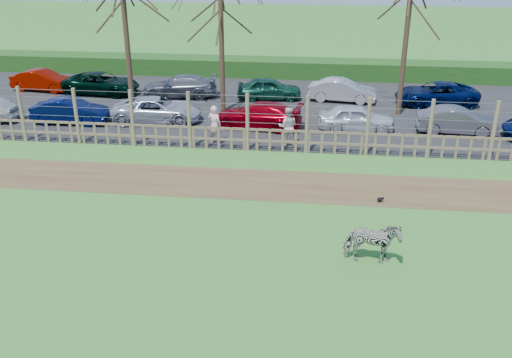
# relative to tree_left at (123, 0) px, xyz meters

# --- Properties ---
(ground) EXTENTS (120.00, 120.00, 0.00)m
(ground) POSITION_rel_tree_left_xyz_m (6.50, -12.50, -5.62)
(ground) COLOR #5C983F
(ground) RESTS_ON ground
(dirt_strip) EXTENTS (34.00, 2.80, 0.01)m
(dirt_strip) POSITION_rel_tree_left_xyz_m (6.50, -8.00, -5.61)
(dirt_strip) COLOR brown
(dirt_strip) RESTS_ON ground
(asphalt) EXTENTS (44.00, 13.00, 0.04)m
(asphalt) POSITION_rel_tree_left_xyz_m (6.50, 2.00, -5.60)
(asphalt) COLOR #232326
(asphalt) RESTS_ON ground
(hedge) EXTENTS (46.00, 2.00, 1.10)m
(hedge) POSITION_rel_tree_left_xyz_m (6.50, 9.00, -5.07)
(hedge) COLOR #1E4716
(hedge) RESTS_ON ground
(fence) EXTENTS (30.16, 0.16, 2.50)m
(fence) POSITION_rel_tree_left_xyz_m (6.50, -4.50, -4.81)
(fence) COLOR brown
(fence) RESTS_ON ground
(tree_left) EXTENTS (4.80, 4.80, 7.88)m
(tree_left) POSITION_rel_tree_left_xyz_m (0.00, 0.00, 0.00)
(tree_left) COLOR #3D2B1E
(tree_left) RESTS_ON ground
(tree_mid) EXTENTS (4.80, 4.80, 6.83)m
(tree_mid) POSITION_rel_tree_left_xyz_m (4.50, 1.00, -0.75)
(tree_mid) COLOR #3D2B1E
(tree_mid) RESTS_ON ground
(tree_right) EXTENTS (4.80, 4.80, 7.35)m
(tree_right) POSITION_rel_tree_left_xyz_m (13.50, 1.50, -0.37)
(tree_right) COLOR #3D2B1E
(tree_right) RESTS_ON ground
(zebra) EXTENTS (1.57, 0.75, 1.31)m
(zebra) POSITION_rel_tree_left_xyz_m (11.12, -13.03, -4.96)
(zebra) COLOR gray
(zebra) RESTS_ON ground
(visitor_a) EXTENTS (0.73, 0.60, 1.72)m
(visitor_a) POSITION_rel_tree_left_xyz_m (4.98, -3.94, -4.71)
(visitor_a) COLOR #F2B3C4
(visitor_a) RESTS_ON asphalt
(visitor_b) EXTENTS (0.85, 0.67, 1.72)m
(visitor_b) POSITION_rel_tree_left_xyz_m (8.16, -3.83, -4.71)
(visitor_b) COLOR beige
(visitor_b) RESTS_ON asphalt
(crow) EXTENTS (0.24, 0.17, 0.19)m
(crow) POSITION_rel_tree_left_xyz_m (11.73, -8.99, -5.52)
(crow) COLOR black
(crow) RESTS_ON ground
(car_1) EXTENTS (3.68, 1.38, 1.20)m
(car_1) POSITION_rel_tree_left_xyz_m (-2.50, -1.86, -4.98)
(car_1) COLOR #050E40
(car_1) RESTS_ON asphalt
(car_2) EXTENTS (4.50, 2.42, 1.20)m
(car_2) POSITION_rel_tree_left_xyz_m (1.60, -1.18, -4.98)
(car_2) COLOR #B1B0C5
(car_2) RESTS_ON asphalt
(car_3) EXTENTS (4.32, 2.22, 1.20)m
(car_3) POSITION_rel_tree_left_xyz_m (6.62, -1.50, -4.98)
(car_3) COLOR #93000E
(car_3) RESTS_ON asphalt
(car_4) EXTENTS (3.57, 1.55, 1.20)m
(car_4) POSITION_rel_tree_left_xyz_m (11.22, -1.38, -4.98)
(car_4) COLOR silver
(car_4) RESTS_ON asphalt
(car_5) EXTENTS (3.71, 1.49, 1.20)m
(car_5) POSITION_rel_tree_left_xyz_m (15.80, -1.29, -4.98)
(car_5) COLOR #595461
(car_5) RESTS_ON asphalt
(car_7) EXTENTS (3.78, 1.73, 1.20)m
(car_7) POSITION_rel_tree_left_xyz_m (-6.60, 3.78, -4.98)
(car_7) COLOR #8B0C00
(car_7) RESTS_ON asphalt
(car_8) EXTENTS (4.47, 2.35, 1.20)m
(car_8) POSITION_rel_tree_left_xyz_m (-2.96, 3.50, -4.98)
(car_8) COLOR black
(car_8) RESTS_ON asphalt
(car_9) EXTENTS (4.26, 2.02, 1.20)m
(car_9) POSITION_rel_tree_left_xyz_m (1.64, 3.40, -4.98)
(car_9) COLOR slate
(car_9) RESTS_ON asphalt
(car_10) EXTENTS (3.65, 1.78, 1.20)m
(car_10) POSITION_rel_tree_left_xyz_m (6.67, 3.49, -4.98)
(car_10) COLOR #134534
(car_10) RESTS_ON asphalt
(car_11) EXTENTS (3.77, 1.72, 1.20)m
(car_11) POSITION_rel_tree_left_xyz_m (10.68, 3.53, -4.98)
(car_11) COLOR #C0B4BD
(car_11) RESTS_ON asphalt
(car_12) EXTENTS (4.53, 2.51, 1.20)m
(car_12) POSITION_rel_tree_left_xyz_m (15.66, 3.42, -4.98)
(car_12) COLOR #041042
(car_12) RESTS_ON asphalt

